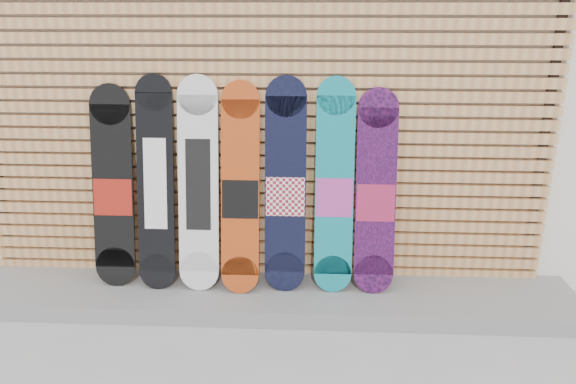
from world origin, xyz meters
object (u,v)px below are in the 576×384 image
snowboard_3 (240,190)px  snowboard_0 (113,188)px  snowboard_5 (334,188)px  snowboard_2 (198,185)px  snowboard_1 (156,184)px  snowboard_4 (285,187)px  snowboard_6 (376,194)px

snowboard_3 → snowboard_0: bearing=178.0°
snowboard_0 → snowboard_5: 1.60m
snowboard_0 → snowboard_2: size_ratio=0.96×
snowboard_5 → snowboard_3: bearing=-177.6°
snowboard_0 → snowboard_1: size_ratio=0.95×
snowboard_0 → snowboard_4: bearing=-0.3°
snowboard_0 → snowboard_5: (1.60, -0.00, 0.03)m
snowboard_2 → snowboard_4: size_ratio=1.00×
snowboard_2 → snowboard_5: size_ratio=1.00×
snowboard_3 → snowboard_4: (0.32, 0.03, 0.02)m
snowboard_1 → snowboard_6: (1.57, 0.01, -0.05)m
snowboard_6 → snowboard_0: bearing=179.8°
snowboard_3 → snowboard_5: 0.67m
snowboard_2 → snowboard_5: 0.97m
snowboard_3 → snowboard_4: bearing=4.7°
snowboard_0 → snowboard_4: size_ratio=0.96×
snowboard_0 → snowboard_6: 1.89m
snowboard_3 → snowboard_6: 0.96m
snowboard_3 → snowboard_5: size_ratio=0.98×
snowboard_2 → snowboard_5: snowboard_2 is taller
snowboard_4 → snowboard_5: bearing=0.3°
snowboard_3 → snowboard_4: size_ratio=0.98×
snowboard_3 → snowboard_2: bearing=176.7°
snowboard_1 → snowboard_3: (0.61, -0.02, -0.03)m
snowboard_0 → snowboard_6: (1.89, -0.01, -0.01)m
snowboard_2 → snowboard_5: (0.97, 0.01, -0.01)m
snowboard_5 → snowboard_6: snowboard_5 is taller
snowboard_3 → snowboard_6: snowboard_3 is taller
snowboard_1 → snowboard_2: bearing=-0.3°
snowboard_1 → snowboard_4: bearing=0.4°
snowboard_1 → snowboard_2: snowboard_1 is taller
snowboard_5 → snowboard_6: size_ratio=1.05×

